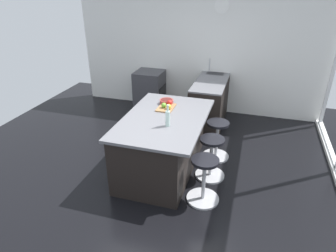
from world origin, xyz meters
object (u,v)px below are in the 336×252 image
object	(u,v)px
kitchen_island	(162,143)
apple_yellow	(169,107)
stool_by_window	(217,141)
stool_near_camera	(204,181)
water_bottle	(168,118)
cutting_board	(166,108)
apple_red	(169,103)
oven_range	(150,90)
apple_green	(164,105)
stool_middle	(211,159)
fruit_bowl	(167,101)

from	to	relation	value
kitchen_island	apple_yellow	distance (m)	0.57
stool_by_window	stool_near_camera	distance (m)	1.12
apple_yellow	water_bottle	distance (m)	0.54
cutting_board	apple_red	xyz separation A→B (m)	(-0.09, 0.03, 0.05)
oven_range	stool_near_camera	world-z (taller)	oven_range
oven_range	kitchen_island	size ratio (longest dim) A/B	0.48
stool_by_window	water_bottle	size ratio (longest dim) A/B	2.07
apple_green	apple_red	bearing A→B (deg)	156.37
kitchen_island	stool_middle	distance (m)	0.77
apple_green	fruit_bowl	xyz separation A→B (m)	(-0.21, -0.02, -0.02)
apple_green	water_bottle	bearing A→B (deg)	22.81
kitchen_island	stool_middle	xyz separation A→B (m)	(0.00, 0.76, -0.14)
stool_by_window	apple_yellow	world-z (taller)	apple_yellow
stool_near_camera	fruit_bowl	bearing A→B (deg)	-141.80
stool_middle	water_bottle	world-z (taller)	water_bottle
stool_by_window	stool_near_camera	world-z (taller)	same
stool_near_camera	water_bottle	size ratio (longest dim) A/B	2.07
stool_near_camera	apple_red	xyz separation A→B (m)	(-0.98, -0.77, 0.64)
apple_yellow	apple_red	bearing A→B (deg)	-167.21
apple_green	fruit_bowl	world-z (taller)	apple_green
oven_range	fruit_bowl	world-z (taller)	fruit_bowl
stool_near_camera	apple_red	distance (m)	1.40
stool_by_window	apple_green	world-z (taller)	apple_green
oven_range	apple_red	world-z (taller)	apple_red
kitchen_island	apple_green	bearing A→B (deg)	-168.51
apple_yellow	water_bottle	bearing A→B (deg)	15.28
apple_green	apple_yellow	xyz separation A→B (m)	(0.03, 0.09, -0.00)
apple_red	apple_yellow	distance (m)	0.15
stool_middle	oven_range	bearing A→B (deg)	-141.45
oven_range	stool_by_window	xyz separation A→B (m)	(1.66, 1.77, -0.13)
oven_range	stool_by_window	size ratio (longest dim) A/B	1.34
stool_by_window	stool_middle	world-z (taller)	same
cutting_board	water_bottle	distance (m)	0.63
stool_by_window	cutting_board	distance (m)	1.02
oven_range	stool_middle	distance (m)	2.84
stool_near_camera	fruit_bowl	distance (m)	1.50
kitchen_island	apple_yellow	world-z (taller)	apple_yellow
fruit_bowl	water_bottle	bearing A→B (deg)	18.28
apple_yellow	kitchen_island	bearing A→B (deg)	-6.00
apple_red	oven_range	bearing A→B (deg)	-150.93
stool_by_window	stool_middle	size ratio (longest dim) A/B	1.00
apple_red	apple_green	distance (m)	0.13
cutting_board	apple_yellow	distance (m)	0.10
fruit_bowl	cutting_board	bearing A→B (deg)	14.64
cutting_board	kitchen_island	bearing A→B (deg)	6.01
stool_by_window	apple_green	distance (m)	1.07
cutting_board	stool_middle	bearing A→B (deg)	67.39
cutting_board	fruit_bowl	size ratio (longest dim) A/B	1.65
water_bottle	stool_by_window	bearing A→B (deg)	144.08
kitchen_island	stool_by_window	distance (m)	0.96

